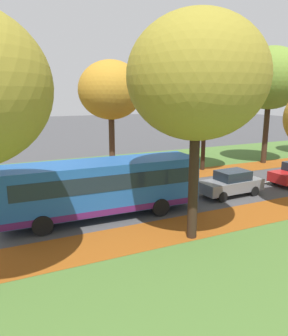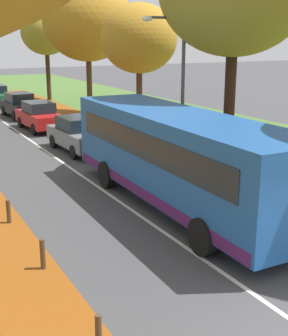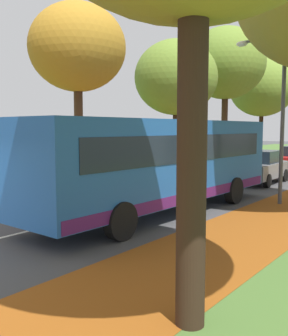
{
  "view_description": "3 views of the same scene",
  "coord_description": "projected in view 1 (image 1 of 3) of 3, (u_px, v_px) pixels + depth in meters",
  "views": [
    {
      "loc": [
        17.24,
        2.28,
        6.4
      ],
      "look_at": [
        0.22,
        10.33,
        2.11
      ],
      "focal_mm": 35.0,
      "sensor_mm": 36.0,
      "label": 1
    },
    {
      "loc": [
        -6.18,
        -4.49,
        5.18
      ],
      "look_at": [
        0.47,
        7.78,
        1.29
      ],
      "focal_mm": 50.0,
      "sensor_mm": 36.0,
      "label": 2
    },
    {
      "loc": [
        8.7,
        -2.98,
        2.73
      ],
      "look_at": [
        -0.47,
        8.83,
        1.21
      ],
      "focal_mm": 42.0,
      "sensor_mm": 36.0,
      "label": 3
    }
  ],
  "objects": [
    {
      "name": "tree_right_near",
      "position": [
        197.0,
        77.0,
        13.39
      ],
      "size": [
        5.82,
        5.82,
        9.7
      ],
      "color": "black",
      "rests_on": "ground"
    },
    {
      "name": "grass_verge_left",
      "position": [
        192.0,
        160.0,
        32.11
      ],
      "size": [
        12.0,
        90.0,
        0.01
      ],
      "primitive_type": "cube",
      "color": "#476B2D",
      "rests_on": "ground"
    },
    {
      "name": "tree_left_mid",
      "position": [
        205.0,
        99.0,
        26.85
      ],
      "size": [
        5.34,
        5.34,
        8.38
      ],
      "color": "black",
      "rests_on": "ground"
    },
    {
      "name": "bollard_third",
      "position": [
        47.0,
        190.0,
        20.91
      ],
      "size": [
        0.12,
        0.12,
        0.74
      ],
      "primitive_type": "cylinder",
      "color": "#4C3823",
      "rests_on": "ground"
    },
    {
      "name": "car_grey_lead",
      "position": [
        231.0,
        183.0,
        20.91
      ],
      "size": [
        1.9,
        4.26,
        1.62
      ],
      "color": "slate",
      "rests_on": "ground"
    },
    {
      "name": "leaf_litter_right",
      "position": [
        241.0,
        216.0,
        17.45
      ],
      "size": [
        2.8,
        60.0,
        0.0
      ],
      "primitive_type": "cube",
      "color": "#8C4714",
      "rests_on": "grass_verge_right"
    },
    {
      "name": "road_centre_line",
      "position": [
        262.0,
        183.0,
        24.0
      ],
      "size": [
        0.12,
        80.0,
        0.01
      ],
      "primitive_type": "cube",
      "color": "silver",
      "rests_on": "ground"
    },
    {
      "name": "bus",
      "position": [
        101.0,
        186.0,
        17.11
      ],
      "size": [
        2.83,
        10.45,
        2.98
      ],
      "color": "#1E5199",
      "rests_on": "ground"
    },
    {
      "name": "tree_left_far",
      "position": [
        270.0,
        78.0,
        29.3
      ],
      "size": [
        6.14,
        6.14,
        10.52
      ],
      "color": "#382619",
      "rests_on": "ground"
    },
    {
      "name": "bollard_fourth",
      "position": [
        95.0,
        184.0,
        22.29
      ],
      "size": [
        0.12,
        0.12,
        0.7
      ],
      "primitive_type": "cylinder",
      "color": "#4C3823",
      "rests_on": "ground"
    },
    {
      "name": "tree_left_near",
      "position": [
        111.0,
        91.0,
        23.83
      ],
      "size": [
        4.75,
        4.75,
        8.79
      ],
      "color": "#422D1E",
      "rests_on": "ground"
    },
    {
      "name": "streetlamp_right",
      "position": [
        187.0,
        149.0,
        16.22
      ],
      "size": [
        1.89,
        0.28,
        6.0
      ],
      "color": "#47474C",
      "rests_on": "ground"
    },
    {
      "name": "leaf_litter_left",
      "position": [
        160.0,
        177.0,
        25.56
      ],
      "size": [
        2.8,
        60.0,
        0.0
      ],
      "primitive_type": "cube",
      "color": "#8C4714",
      "rests_on": "grass_verge_left"
    }
  ]
}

